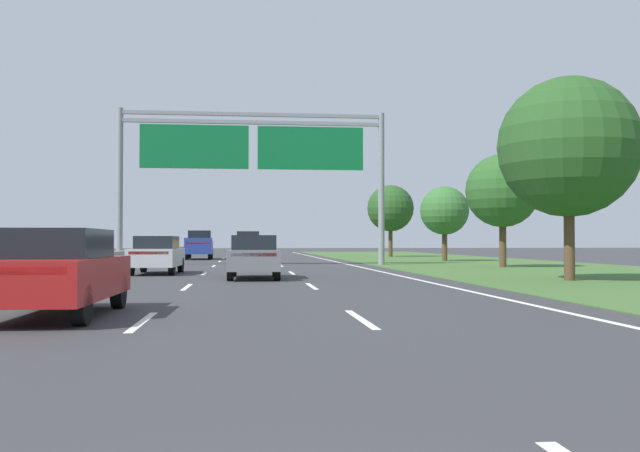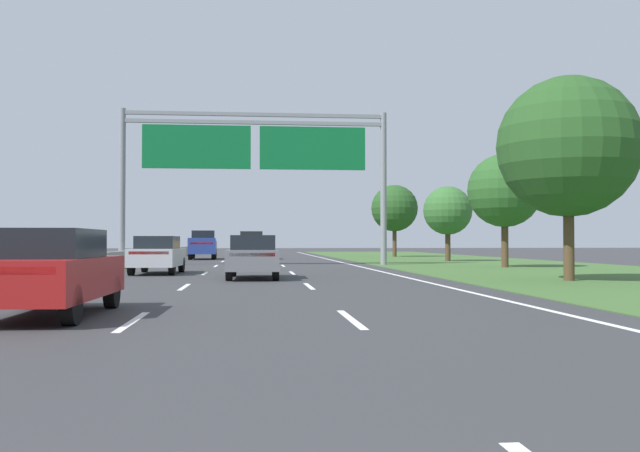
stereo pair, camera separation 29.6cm
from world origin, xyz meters
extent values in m
plane|color=#333335|center=(0.00, 35.00, 0.00)|extent=(220.00, 220.00, 0.00)
cube|color=white|center=(-1.85, 10.50, 0.00)|extent=(0.14, 3.00, 0.01)
cube|color=white|center=(-1.85, 19.50, 0.00)|extent=(0.14, 3.00, 0.01)
cube|color=white|center=(-1.85, 28.50, 0.00)|extent=(0.14, 3.00, 0.01)
cube|color=white|center=(-1.85, 37.50, 0.00)|extent=(0.14, 3.00, 0.01)
cube|color=white|center=(-1.85, 46.50, 0.00)|extent=(0.14, 3.00, 0.01)
cube|color=white|center=(-1.85, 55.50, 0.00)|extent=(0.14, 3.00, 0.01)
cube|color=white|center=(-1.85, 64.50, 0.00)|extent=(0.14, 3.00, 0.01)
cube|color=white|center=(-1.85, 73.50, 0.00)|extent=(0.14, 3.00, 0.01)
cube|color=white|center=(-1.85, 82.50, 0.00)|extent=(0.14, 3.00, 0.01)
cube|color=white|center=(1.85, 10.50, 0.00)|extent=(0.14, 3.00, 0.01)
cube|color=white|center=(1.85, 19.50, 0.00)|extent=(0.14, 3.00, 0.01)
cube|color=white|center=(1.85, 28.50, 0.00)|extent=(0.14, 3.00, 0.01)
cube|color=white|center=(1.85, 37.50, 0.00)|extent=(0.14, 3.00, 0.01)
cube|color=white|center=(1.85, 46.50, 0.00)|extent=(0.14, 3.00, 0.01)
cube|color=white|center=(1.85, 55.50, 0.00)|extent=(0.14, 3.00, 0.01)
cube|color=white|center=(1.85, 64.50, 0.00)|extent=(0.14, 3.00, 0.01)
cube|color=white|center=(1.85, 73.50, 0.00)|extent=(0.14, 3.00, 0.01)
cube|color=white|center=(1.85, 82.50, 0.00)|extent=(0.14, 3.00, 0.01)
cube|color=white|center=(5.90, 35.00, 0.00)|extent=(0.16, 106.00, 0.01)
cube|color=gold|center=(-5.90, 35.00, 0.00)|extent=(0.16, 106.00, 0.01)
cube|color=#3D602D|center=(13.95, 35.00, 0.01)|extent=(14.00, 110.00, 0.02)
cube|color=#99968E|center=(-6.60, 35.00, 0.28)|extent=(0.60, 110.00, 0.55)
cube|color=#99968E|center=(-6.60, 35.00, 0.70)|extent=(0.25, 110.00, 0.30)
cylinder|color=gray|center=(-7.05, 38.15, 4.38)|extent=(0.36, 0.36, 8.76)
cylinder|color=gray|center=(7.65, 38.15, 4.38)|extent=(0.36, 0.36, 8.76)
cube|color=gray|center=(0.30, 38.15, 8.53)|extent=(14.70, 0.24, 0.20)
cube|color=gray|center=(0.30, 38.15, 8.08)|extent=(14.70, 0.24, 0.20)
cube|color=#0C602D|center=(-2.95, 37.97, 6.64)|extent=(6.00, 0.12, 2.44)
cube|color=#0C602D|center=(3.55, 37.97, 6.64)|extent=(6.00, 0.12, 2.44)
cube|color=navy|center=(-3.62, 52.85, 0.92)|extent=(2.16, 5.46, 1.00)
cube|color=black|center=(-3.65, 53.70, 1.81)|extent=(1.78, 1.95, 0.78)
cube|color=#B21414|center=(-3.54, 50.19, 1.22)|extent=(1.68, 0.13, 0.12)
cube|color=navy|center=(-3.57, 51.12, 1.52)|extent=(2.06, 2.00, 0.20)
cylinder|color=black|center=(-4.53, 54.66, 0.42)|extent=(0.32, 0.85, 0.84)
cylinder|color=black|center=(-2.83, 54.71, 0.42)|extent=(0.32, 0.85, 0.84)
cylinder|color=black|center=(-4.42, 50.99, 0.42)|extent=(0.32, 0.85, 0.84)
cylinder|color=black|center=(-2.72, 51.04, 0.42)|extent=(0.32, 0.85, 0.84)
cube|color=maroon|center=(-3.50, 11.50, 0.69)|extent=(1.90, 4.43, 0.72)
cube|color=black|center=(-3.51, 11.45, 1.31)|extent=(1.61, 2.33, 0.52)
cube|color=#B21414|center=(-3.54, 9.34, 0.91)|extent=(1.53, 0.11, 0.12)
cylinder|color=black|center=(-4.28, 13.01, 0.33)|extent=(0.23, 0.66, 0.66)
cylinder|color=black|center=(-2.68, 12.98, 0.33)|extent=(0.23, 0.66, 0.66)
cylinder|color=black|center=(-2.73, 9.99, 0.33)|extent=(0.23, 0.66, 0.66)
cube|color=#B2B5BA|center=(-3.79, 28.31, 0.69)|extent=(1.93, 4.45, 0.72)
cube|color=black|center=(-3.79, 28.26, 1.31)|extent=(1.62, 2.34, 0.52)
cube|color=#B21414|center=(-3.84, 26.15, 0.91)|extent=(1.53, 0.12, 0.12)
cylinder|color=black|center=(-4.55, 29.82, 0.33)|extent=(0.24, 0.67, 0.66)
cylinder|color=black|center=(-2.95, 29.78, 0.33)|extent=(0.24, 0.67, 0.66)
cylinder|color=black|center=(-4.63, 26.83, 0.33)|extent=(0.24, 0.67, 0.66)
cylinder|color=black|center=(-3.03, 26.79, 0.33)|extent=(0.24, 0.67, 0.66)
cube|color=#A38438|center=(0.11, 52.05, 0.91)|extent=(1.98, 4.73, 1.05)
cube|color=black|center=(0.10, 51.90, 1.77)|extent=(1.69, 3.03, 0.68)
cube|color=#B21414|center=(0.07, 49.74, 1.22)|extent=(1.60, 0.11, 0.12)
cylinder|color=black|center=(-0.69, 53.66, 0.38)|extent=(0.27, 0.76, 0.76)
cylinder|color=black|center=(0.95, 53.63, 0.38)|extent=(0.27, 0.76, 0.76)
cylinder|color=black|center=(-0.74, 50.47, 0.38)|extent=(0.27, 0.76, 0.76)
cylinder|color=black|center=(0.90, 50.44, 0.38)|extent=(0.27, 0.76, 0.76)
cube|color=slate|center=(0.19, 24.15, 0.69)|extent=(1.91, 4.44, 0.72)
cube|color=black|center=(0.19, 24.10, 1.31)|extent=(1.61, 2.33, 0.52)
cube|color=#B21414|center=(0.14, 21.99, 0.91)|extent=(1.53, 0.11, 0.12)
cylinder|color=black|center=(-0.58, 25.66, 0.33)|extent=(0.23, 0.66, 0.66)
cylinder|color=black|center=(1.02, 25.63, 0.33)|extent=(0.23, 0.66, 0.66)
cylinder|color=black|center=(-0.64, 22.67, 0.33)|extent=(0.23, 0.66, 0.66)
cylinder|color=black|center=(0.96, 22.64, 0.33)|extent=(0.23, 0.66, 0.66)
cylinder|color=#4C3823|center=(10.85, 21.34, 1.33)|extent=(0.36, 0.36, 2.66)
sphere|color=#234C1E|center=(10.85, 21.34, 4.58)|extent=(4.80, 4.80, 4.80)
cylinder|color=#4C3823|center=(13.18, 33.71, 1.24)|extent=(0.36, 0.36, 2.47)
sphere|color=#285623|center=(13.18, 33.71, 4.00)|extent=(3.82, 3.82, 3.82)
cylinder|color=#4C3823|center=(13.48, 45.40, 1.07)|extent=(0.36, 0.36, 2.14)
sphere|color=#33662D|center=(13.48, 45.40, 3.48)|extent=(3.33, 3.33, 3.33)
cylinder|color=#4C3823|center=(12.64, 59.40, 1.33)|extent=(0.36, 0.36, 2.66)
sphere|color=#234C1E|center=(12.64, 59.40, 4.30)|extent=(4.11, 4.11, 4.11)
camera|label=1|loc=(-0.15, -1.52, 1.34)|focal=39.42mm
camera|label=2|loc=(0.15, -1.55, 1.34)|focal=39.42mm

